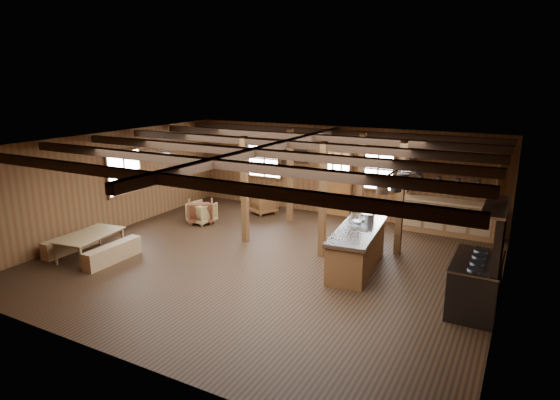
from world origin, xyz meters
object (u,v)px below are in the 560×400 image
object	(u,v)px
armchair_a	(201,211)
armchair_c	(202,213)
kitchen_island	(357,248)
dining_table	(92,245)
armchair_b	(263,203)
commercial_range	(479,277)

from	to	relation	value
armchair_a	armchair_c	distance (m)	0.08
kitchen_island	dining_table	distance (m)	6.36
armchair_c	dining_table	bearing A→B (deg)	87.03
kitchen_island	armchair_b	distance (m)	5.05
dining_table	armchair_b	bearing A→B (deg)	-26.41
kitchen_island	commercial_range	xyz separation A→B (m)	(2.64, -0.80, 0.18)
commercial_range	armchair_b	xyz separation A→B (m)	(-6.78, 3.69, -0.31)
commercial_range	armchair_a	world-z (taller)	commercial_range
armchair_a	armchair_c	bearing A→B (deg)	120.96
dining_table	armchair_b	xyz separation A→B (m)	(1.77, 5.23, 0.06)
dining_table	armchair_c	size ratio (longest dim) A/B	2.29
dining_table	armchair_a	size ratio (longest dim) A/B	2.12
armchair_b	dining_table	bearing A→B (deg)	96.52
dining_table	armchair_c	distance (m)	3.53
armchair_c	armchair_a	bearing A→B (deg)	-14.35
kitchen_island	commercial_range	size ratio (longest dim) A/B	1.26
dining_table	kitchen_island	bearing A→B (deg)	-76.11
commercial_range	armchair_c	bearing A→B (deg)	166.26
commercial_range	armchair_a	xyz separation A→B (m)	(-7.93, 1.95, -0.31)
armchair_b	armchair_c	size ratio (longest dim) A/B	1.07
commercial_range	dining_table	size ratio (longest dim) A/B	1.28
kitchen_island	dining_table	size ratio (longest dim) A/B	1.61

